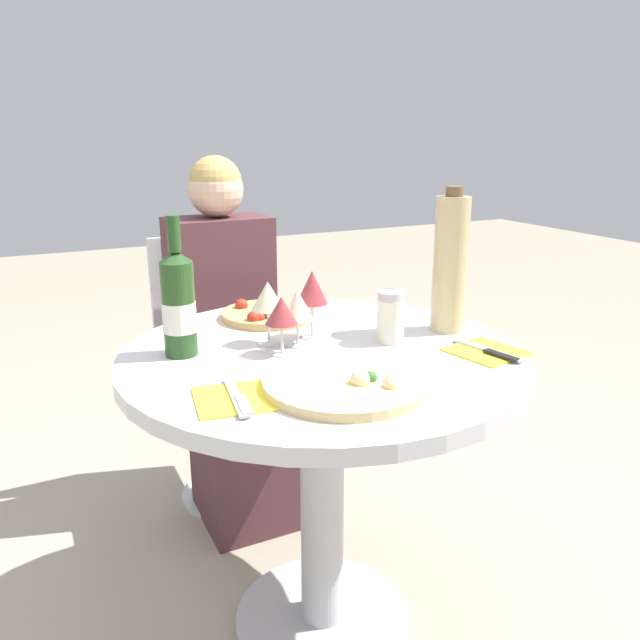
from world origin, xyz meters
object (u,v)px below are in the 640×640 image
(pizza_large, at_px, (346,383))
(tall_carafe, at_px, (450,264))
(seated_diner, at_px, (231,362))
(wine_bottle, at_px, (179,304))
(chair_behind_diner, at_px, (219,371))
(dining_table, at_px, (322,417))

(pizza_large, bearing_deg, tall_carafe, 27.65)
(seated_diner, height_order, tall_carafe, seated_diner)
(seated_diner, bearing_deg, wine_bottle, 61.30)
(chair_behind_diner, bearing_deg, dining_table, 91.73)
(dining_table, height_order, chair_behind_diner, chair_behind_diner)
(pizza_large, distance_m, tall_carafe, 0.49)
(dining_table, distance_m, chair_behind_diner, 0.77)
(dining_table, bearing_deg, seated_diner, 92.12)
(dining_table, xyz_separation_m, pizza_large, (-0.06, -0.22, 0.18))
(pizza_large, height_order, tall_carafe, tall_carafe)
(seated_diner, bearing_deg, chair_behind_diner, -90.00)
(seated_diner, bearing_deg, tall_carafe, 121.19)
(chair_behind_diner, bearing_deg, seated_diner, 90.00)
(dining_table, relative_size, wine_bottle, 2.96)
(pizza_large, bearing_deg, wine_bottle, 125.82)
(dining_table, relative_size, tall_carafe, 2.59)
(dining_table, relative_size, chair_behind_diner, 1.02)
(chair_behind_diner, distance_m, pizza_large, 1.03)
(seated_diner, xyz_separation_m, tall_carafe, (0.38, -0.62, 0.41))
(chair_behind_diner, xyz_separation_m, pizza_large, (-0.03, -0.98, 0.32))
(pizza_large, relative_size, wine_bottle, 1.04)
(dining_table, distance_m, seated_diner, 0.62)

